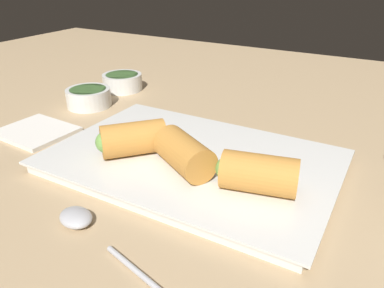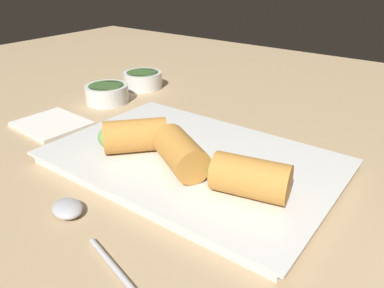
% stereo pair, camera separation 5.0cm
% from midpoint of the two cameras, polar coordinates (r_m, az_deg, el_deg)
% --- Properties ---
extents(table_surface, '(1.80, 1.40, 0.02)m').
position_cam_midpoint_polar(table_surface, '(0.49, 2.42, -3.61)').
color(table_surface, tan).
rests_on(table_surface, ground).
extents(serving_plate, '(0.35, 0.23, 0.01)m').
position_cam_midpoint_polar(serving_plate, '(0.47, 3.07, -2.72)').
color(serving_plate, silver).
rests_on(serving_plate, table_surface).
extents(roll_front_left, '(0.08, 0.09, 0.04)m').
position_cam_midpoint_polar(roll_front_left, '(0.47, -6.11, 1.16)').
color(roll_front_left, '#C68438').
rests_on(roll_front_left, serving_plate).
extents(roll_front_right, '(0.09, 0.06, 0.04)m').
position_cam_midpoint_polar(roll_front_right, '(0.39, 12.01, -5.01)').
color(roll_front_right, '#C68438').
rests_on(roll_front_right, serving_plate).
extents(roll_back_left, '(0.09, 0.08, 0.04)m').
position_cam_midpoint_polar(roll_back_left, '(0.43, 1.41, -1.21)').
color(roll_back_left, '#C68438').
rests_on(roll_back_left, serving_plate).
extents(dipping_bowl_near, '(0.08, 0.08, 0.03)m').
position_cam_midpoint_polar(dipping_bowl_near, '(0.69, -10.83, 7.61)').
color(dipping_bowl_near, silver).
rests_on(dipping_bowl_near, table_surface).
extents(dipping_bowl_far, '(0.08, 0.08, 0.03)m').
position_cam_midpoint_polar(dipping_bowl_far, '(0.77, -5.64, 9.76)').
color(dipping_bowl_far, silver).
rests_on(dipping_bowl_far, table_surface).
extents(spoon, '(0.20, 0.07, 0.01)m').
position_cam_midpoint_polar(spoon, '(0.38, -13.69, -11.20)').
color(spoon, '#B2B2B7').
rests_on(spoon, table_surface).
extents(napkin, '(0.11, 0.09, 0.01)m').
position_cam_midpoint_polar(napkin, '(0.62, -18.44, 2.84)').
color(napkin, silver).
rests_on(napkin, table_surface).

